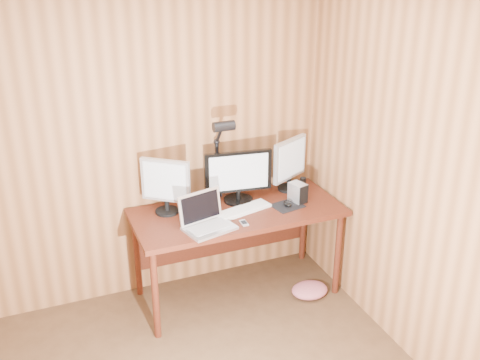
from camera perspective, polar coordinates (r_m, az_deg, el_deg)
room_shell at (r=2.44m, az=-6.41°, el=-11.87°), size 4.00×4.00×4.00m
desk at (r=4.40m, az=-0.60°, el=-4.11°), size 1.60×0.70×0.75m
monitor_center at (r=4.35m, az=-0.18°, el=0.42°), size 0.53×0.23×0.41m
monitor_left at (r=4.19m, az=-7.56°, el=-0.47°), size 0.32×0.26×0.43m
monitor_right at (r=4.57m, az=5.08°, el=1.74°), size 0.36×0.21×0.44m
laptop at (r=4.03m, az=-3.52°, el=-4.00°), size 0.40×0.34×0.25m
keyboard at (r=4.27m, az=0.28°, el=-3.06°), size 0.48×0.25×0.02m
mousepad at (r=4.37m, az=4.84°, el=-2.62°), size 0.26×0.23×0.00m
mouse at (r=4.36m, az=4.85°, el=-2.39°), size 0.07×0.10×0.03m
hard_drive at (r=4.42m, az=5.90°, el=-1.27°), size 0.13×0.16×0.15m
phone at (r=4.09m, az=0.40°, el=-4.38°), size 0.05×0.09×0.01m
speaker at (r=4.63m, az=6.41°, el=-0.42°), size 0.05×0.05×0.11m
desk_lamp at (r=4.29m, az=-1.97°, el=3.34°), size 0.16×0.23×0.71m
fabric_pile at (r=4.65m, az=7.09°, el=-11.03°), size 0.36×0.33×0.10m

